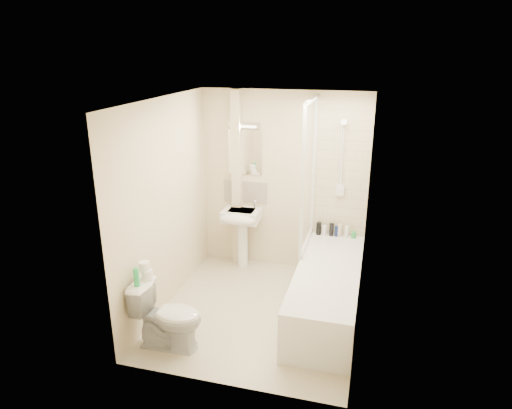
# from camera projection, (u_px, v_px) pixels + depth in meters

# --- Properties ---
(floor) EXTENTS (2.50, 2.50, 0.00)m
(floor) POSITION_uv_depth(u_px,v_px,m) (259.00, 311.00, 5.28)
(floor) COLOR beige
(floor) RESTS_ON ground
(wall_back) EXTENTS (2.20, 0.02, 2.40)m
(wall_back) POSITION_uv_depth(u_px,v_px,m) (283.00, 182.00, 6.02)
(wall_back) COLOR beige
(wall_back) RESTS_ON ground
(wall_left) EXTENTS (0.02, 2.50, 2.40)m
(wall_left) POSITION_uv_depth(u_px,v_px,m) (165.00, 205.00, 5.15)
(wall_left) COLOR beige
(wall_left) RESTS_ON ground
(wall_right) EXTENTS (0.02, 2.50, 2.40)m
(wall_right) POSITION_uv_depth(u_px,v_px,m) (364.00, 224.00, 4.61)
(wall_right) COLOR beige
(wall_right) RESTS_ON ground
(ceiling) EXTENTS (2.20, 2.50, 0.02)m
(ceiling) POSITION_uv_depth(u_px,v_px,m) (260.00, 100.00, 4.49)
(ceiling) COLOR white
(ceiling) RESTS_ON wall_back
(tile_back) EXTENTS (0.70, 0.01, 1.75)m
(tile_back) POSITION_uv_depth(u_px,v_px,m) (342.00, 170.00, 5.75)
(tile_back) COLOR beige
(tile_back) RESTS_ON wall_back
(tile_right) EXTENTS (0.01, 2.10, 1.75)m
(tile_right) POSITION_uv_depth(u_px,v_px,m) (366.00, 197.00, 4.72)
(tile_right) COLOR beige
(tile_right) RESTS_ON wall_right
(pipe_boxing) EXTENTS (0.12, 0.12, 2.40)m
(pipe_boxing) POSITION_uv_depth(u_px,v_px,m) (237.00, 180.00, 6.12)
(pipe_boxing) COLOR beige
(pipe_boxing) RESTS_ON ground
(splashback) EXTENTS (0.60, 0.02, 0.30)m
(splashback) POSITION_uv_depth(u_px,v_px,m) (245.00, 192.00, 6.20)
(splashback) COLOR beige
(splashback) RESTS_ON wall_back
(mirror) EXTENTS (0.46, 0.01, 0.60)m
(mirror) POSITION_uv_depth(u_px,v_px,m) (245.00, 152.00, 6.02)
(mirror) COLOR white
(mirror) RESTS_ON wall_back
(strip_light) EXTENTS (0.42, 0.07, 0.07)m
(strip_light) POSITION_uv_depth(u_px,v_px,m) (244.00, 124.00, 5.87)
(strip_light) COLOR silver
(strip_light) RESTS_ON wall_back
(bathtub) EXTENTS (0.70, 2.10, 0.55)m
(bathtub) POSITION_uv_depth(u_px,v_px,m) (327.00, 289.00, 5.18)
(bathtub) COLOR white
(bathtub) RESTS_ON ground
(shower_screen) EXTENTS (0.04, 0.92, 1.80)m
(shower_screen) POSITION_uv_depth(u_px,v_px,m) (309.00, 175.00, 5.43)
(shower_screen) COLOR white
(shower_screen) RESTS_ON bathtub
(shower_fixture) EXTENTS (0.10, 0.16, 0.99)m
(shower_fixture) POSITION_uv_depth(u_px,v_px,m) (342.00, 161.00, 5.67)
(shower_fixture) COLOR white
(shower_fixture) RESTS_ON wall_back
(pedestal_sink) EXTENTS (0.49, 0.46, 0.95)m
(pedestal_sink) POSITION_uv_depth(u_px,v_px,m) (241.00, 222.00, 6.11)
(pedestal_sink) COLOR white
(pedestal_sink) RESTS_ON ground
(bottle_black_a) EXTENTS (0.07, 0.07, 0.17)m
(bottle_black_a) POSITION_uv_depth(u_px,v_px,m) (319.00, 228.00, 6.00)
(bottle_black_a) COLOR black
(bottle_black_a) RESTS_ON bathtub
(bottle_white_a) EXTENTS (0.06, 0.06, 0.13)m
(bottle_white_a) POSITION_uv_depth(u_px,v_px,m) (324.00, 230.00, 5.99)
(bottle_white_a) COLOR white
(bottle_white_a) RESTS_ON bathtub
(bottle_black_b) EXTENTS (0.06, 0.06, 0.17)m
(bottle_black_b) POSITION_uv_depth(u_px,v_px,m) (331.00, 230.00, 5.96)
(bottle_black_b) COLOR black
(bottle_black_b) RESTS_ON bathtub
(bottle_blue) EXTENTS (0.05, 0.05, 0.14)m
(bottle_blue) POSITION_uv_depth(u_px,v_px,m) (337.00, 231.00, 5.95)
(bottle_blue) COLOR navy
(bottle_blue) RESTS_ON bathtub
(bottle_cream) EXTENTS (0.05, 0.05, 0.17)m
(bottle_cream) POSITION_uv_depth(u_px,v_px,m) (340.00, 230.00, 5.94)
(bottle_cream) COLOR beige
(bottle_cream) RESTS_ON bathtub
(bottle_white_b) EXTENTS (0.05, 0.05, 0.15)m
(bottle_white_b) POSITION_uv_depth(u_px,v_px,m) (347.00, 232.00, 5.92)
(bottle_white_b) COLOR white
(bottle_white_b) RESTS_ON bathtub
(bottle_green) EXTENTS (0.06, 0.06, 0.08)m
(bottle_green) POSITION_uv_depth(u_px,v_px,m) (354.00, 235.00, 5.91)
(bottle_green) COLOR green
(bottle_green) RESTS_ON bathtub
(toilet) EXTENTS (0.44, 0.71, 0.70)m
(toilet) POSITION_uv_depth(u_px,v_px,m) (168.00, 316.00, 4.56)
(toilet) COLOR white
(toilet) RESTS_ON ground
(toilet_roll_lower) EXTENTS (0.11, 0.11, 0.09)m
(toilet_roll_lower) POSITION_uv_depth(u_px,v_px,m) (147.00, 275.00, 4.55)
(toilet_roll_lower) COLOR white
(toilet_roll_lower) RESTS_ON toilet
(toilet_roll_upper) EXTENTS (0.11, 0.11, 0.09)m
(toilet_roll_upper) POSITION_uv_depth(u_px,v_px,m) (144.00, 266.00, 4.52)
(toilet_roll_upper) COLOR white
(toilet_roll_upper) RESTS_ON toilet_roll_lower
(green_bottle) EXTENTS (0.06, 0.06, 0.19)m
(green_bottle) POSITION_uv_depth(u_px,v_px,m) (136.00, 277.00, 4.40)
(green_bottle) COLOR green
(green_bottle) RESTS_ON toilet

